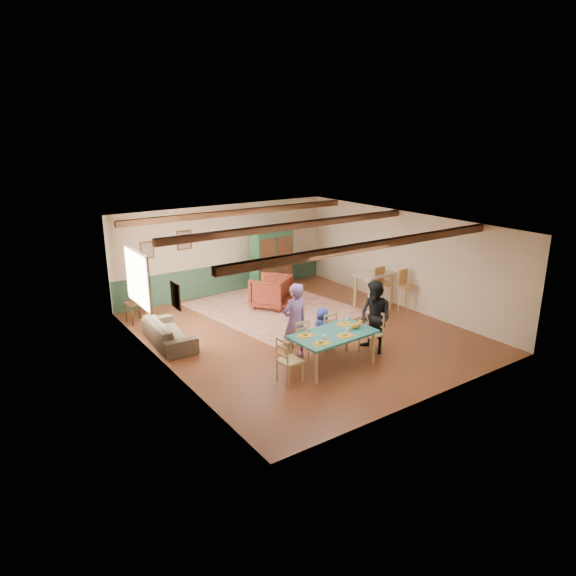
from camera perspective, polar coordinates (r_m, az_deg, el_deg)
floor at (r=12.79m, az=1.60°, el=-4.91°), size 8.00×8.00×0.00m
wall_back at (r=15.66m, az=-7.03°, el=4.26°), size 7.00×0.02×2.70m
wall_left at (r=10.76m, az=-13.60°, el=-2.07°), size 0.02×8.00×2.70m
wall_right at (r=14.63m, az=12.81°, el=3.05°), size 0.02×8.00×2.70m
ceiling at (r=12.04m, az=1.71°, el=7.08°), size 7.00×8.00×0.02m
wainscot_back at (r=15.86m, az=-6.88°, el=1.08°), size 6.95×0.03×0.90m
ceiling_beam_front at (r=10.33m, az=9.27°, el=4.67°), size 6.95×0.16×0.16m
ceiling_beam_mid at (r=12.38m, az=0.60°, el=6.94°), size 6.95×0.16×0.16m
ceiling_beam_back at (r=14.56m, az=-5.36°, el=8.40°), size 6.95×0.16×0.16m
window_left at (r=12.25m, az=-16.44°, el=1.03°), size 0.06×1.60×1.30m
picture_left_wall at (r=10.11m, az=-12.36°, el=-0.83°), size 0.04×0.42×0.52m
picture_back_a at (r=14.99m, az=-11.45°, el=5.24°), size 0.45×0.04×0.55m
picture_back_b at (r=14.64m, az=-15.37°, el=4.09°), size 0.38×0.04×0.48m
dining_table at (r=10.92m, az=5.00°, el=-6.85°), size 1.84×1.08×0.75m
dining_chair_far_left at (r=11.14m, az=1.00°, el=-5.73°), size 0.44×0.46×0.95m
dining_chair_far_right at (r=11.62m, az=4.10°, el=-4.79°), size 0.44×0.46×0.95m
dining_chair_end_left at (r=10.21m, az=0.20°, el=-7.95°), size 0.46×0.44×0.95m
dining_chair_end_right at (r=11.63m, az=9.22°, el=-4.95°), size 0.46×0.44×0.95m
person_man at (r=11.06m, az=0.76°, el=-3.76°), size 0.65×0.44×1.72m
person_woman at (r=11.57m, az=9.64°, el=-3.24°), size 0.66×0.83×1.64m
person_child at (r=11.66m, az=3.84°, el=-4.55°), size 0.50×0.34×1.00m
cat at (r=11.03m, az=7.53°, el=-4.09°), size 0.36×0.16×0.18m
place_setting_near_left at (r=10.24m, az=3.72°, el=-5.88°), size 0.41×0.32×0.11m
place_setting_near_center at (r=10.65m, az=6.36°, el=-5.03°), size 0.41×0.32×0.11m
place_setting_far_left at (r=10.59m, az=1.95°, el=-5.05°), size 0.41×0.32×0.11m
place_setting_far_right at (r=11.27m, az=6.28°, el=-3.75°), size 0.41×0.32×0.11m
area_rug at (r=14.46m, az=-1.63°, el=-2.25°), size 4.08×4.64×0.01m
armoire at (r=15.70m, az=-1.83°, el=3.13°), size 1.45×0.65×2.01m
armchair at (r=14.43m, az=-1.93°, el=-0.41°), size 1.37×1.37×0.91m
sofa at (r=12.34m, az=-13.10°, el=-4.82°), size 0.86×1.96×0.56m
end_table at (r=13.89m, az=-16.54°, el=-2.60°), size 0.51×0.51×0.56m
table_lamp at (r=13.73m, az=-16.73°, el=-0.50°), size 0.31×0.31×0.51m
counter_table at (r=14.73m, az=9.52°, el=-0.19°), size 1.20×0.78×0.95m
bar_stool_left at (r=14.48m, az=10.53°, el=-0.09°), size 0.42×0.46×1.17m
bar_stool_right at (r=14.37m, az=13.14°, el=-0.39°), size 0.47×0.51×1.17m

